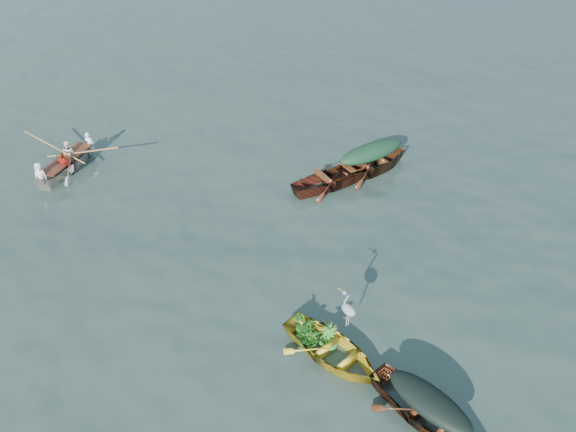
% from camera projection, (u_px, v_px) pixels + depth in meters
% --- Properties ---
extents(ground, '(140.00, 140.00, 0.00)m').
position_uv_depth(ground, '(344.00, 257.00, 15.02)').
color(ground, '#31453D').
rests_on(ground, ground).
extents(yellow_dinghy, '(1.77, 3.29, 0.84)m').
position_uv_depth(yellow_dinghy, '(332.00, 357.00, 12.29)').
color(yellow_dinghy, yellow).
rests_on(yellow_dinghy, ground).
extents(dark_covered_boat, '(1.49, 3.49, 0.84)m').
position_uv_depth(dark_covered_boat, '(426.00, 419.00, 11.05)').
color(dark_covered_boat, '#4B2911').
rests_on(dark_covered_boat, ground).
extents(green_tarp_boat, '(4.56, 1.81, 1.04)m').
position_uv_depth(green_tarp_boat, '(369.00, 172.00, 18.45)').
color(green_tarp_boat, '#4C2911').
rests_on(green_tarp_boat, ground).
extents(open_wooden_boat, '(4.17, 1.87, 0.92)m').
position_uv_depth(open_wooden_boat, '(333.00, 185.00, 17.81)').
color(open_wooden_boat, '#602818').
rests_on(open_wooden_boat, ground).
extents(rowed_boat, '(3.87, 3.13, 0.90)m').
position_uv_depth(rowed_boat, '(69.00, 170.00, 18.56)').
color(rowed_boat, beige).
rests_on(rowed_boat, ground).
extents(dark_tarp_cover, '(0.82, 1.92, 0.40)m').
position_uv_depth(dark_tarp_cover, '(430.00, 400.00, 10.68)').
color(dark_tarp_cover, black).
rests_on(dark_tarp_cover, dark_covered_boat).
extents(green_tarp_cover, '(2.51, 0.99, 0.52)m').
position_uv_depth(green_tarp_cover, '(371.00, 151.00, 17.99)').
color(green_tarp_cover, '#163622').
rests_on(green_tarp_cover, green_tarp_boat).
extents(thwart_benches, '(2.10, 1.06, 0.04)m').
position_uv_depth(thwart_benches, '(334.00, 173.00, 17.53)').
color(thwart_benches, '#572F14').
rests_on(thwart_benches, open_wooden_boat).
extents(heron, '(0.33, 0.43, 0.92)m').
position_uv_depth(heron, '(348.00, 315.00, 12.11)').
color(heron, '#9D9FA6').
rests_on(heron, yellow_dinghy).
extents(dinghy_weeds, '(0.81, 0.99, 0.60)m').
position_uv_depth(dinghy_weeds, '(315.00, 321.00, 12.18)').
color(dinghy_weeds, '#20731E').
rests_on(dinghy_weeds, yellow_dinghy).
extents(rowers, '(2.84, 2.38, 0.76)m').
position_uv_depth(rowers, '(63.00, 148.00, 18.06)').
color(rowers, white).
rests_on(rowers, rowed_boat).
extents(oars, '(1.94, 2.49, 0.06)m').
position_uv_depth(oars, '(66.00, 157.00, 18.27)').
color(oars, olive).
rests_on(oars, rowed_boat).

